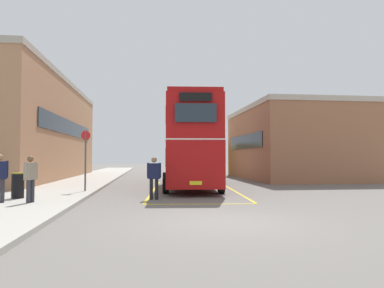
# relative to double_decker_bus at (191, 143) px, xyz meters

# --- Properties ---
(ground_plane) EXTENTS (135.60, 135.60, 0.00)m
(ground_plane) POSITION_rel_double_decker_bus_xyz_m (-0.30, 4.07, -2.51)
(ground_plane) COLOR #66605B
(sidewalk_left) EXTENTS (4.00, 57.60, 0.14)m
(sidewalk_left) POSITION_rel_double_decker_bus_xyz_m (-6.80, 6.47, -2.44)
(sidewalk_left) COLOR #A39E93
(sidewalk_left) RESTS_ON ground
(brick_building_left) EXTENTS (5.13, 20.92, 7.54)m
(brick_building_left) POSITION_rel_double_decker_bus_xyz_m (-10.91, 8.40, 1.26)
(brick_building_left) COLOR #AD7A56
(brick_building_left) RESTS_ON ground
(depot_building_right) EXTENTS (8.52, 12.21, 5.70)m
(depot_building_right) POSITION_rel_double_decker_bus_xyz_m (9.39, 7.81, 0.34)
(depot_building_right) COLOR #9E6647
(depot_building_right) RESTS_ON ground
(double_decker_bus) EXTENTS (3.39, 9.84, 4.75)m
(double_decker_bus) POSITION_rel_double_decker_bus_xyz_m (0.00, 0.00, 0.00)
(double_decker_bus) COLOR black
(double_decker_bus) RESTS_ON ground
(single_deck_bus) EXTENTS (3.60, 9.31, 3.02)m
(single_deck_bus) POSITION_rel_double_decker_bus_xyz_m (2.77, 17.06, -0.87)
(single_deck_bus) COLOR black
(single_deck_bus) RESTS_ON ground
(pedestrian_boarding) EXTENTS (0.57, 0.30, 1.73)m
(pedestrian_boarding) POSITION_rel_double_decker_bus_xyz_m (-2.10, -5.18, -1.51)
(pedestrian_boarding) COLOR black
(pedestrian_boarding) RESTS_ON ground
(pedestrian_waiting_near) EXTENTS (0.37, 0.52, 1.63)m
(pedestrian_waiting_near) POSITION_rel_double_decker_bus_xyz_m (-6.39, -6.72, -1.44)
(pedestrian_waiting_near) COLOR #2D2D38
(pedestrian_waiting_near) RESTS_ON sidewalk_left
(litter_bin) EXTENTS (0.48, 0.48, 0.98)m
(litter_bin) POSITION_rel_double_decker_bus_xyz_m (-7.31, -5.30, -1.88)
(litter_bin) COLOR black
(litter_bin) RESTS_ON sidewalk_left
(bus_stop_sign) EXTENTS (0.44, 0.10, 2.83)m
(bus_stop_sign) POSITION_rel_double_decker_bus_xyz_m (-5.28, -2.59, -0.68)
(bus_stop_sign) COLOR #4C4C51
(bus_stop_sign) RESTS_ON sidewalk_left
(bay_marking_yellow) EXTENTS (5.09, 11.99, 0.01)m
(bay_marking_yellow) POSITION_rel_double_decker_bus_xyz_m (-0.06, -1.86, -2.51)
(bay_marking_yellow) COLOR gold
(bay_marking_yellow) RESTS_ON ground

